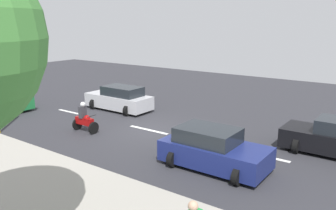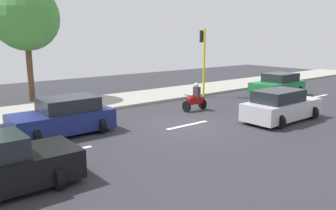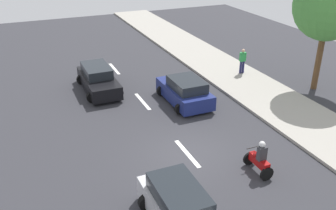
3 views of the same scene
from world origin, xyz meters
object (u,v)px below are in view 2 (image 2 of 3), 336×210
at_px(motorcycle, 195,99).
at_px(street_tree_south, 26,18).
at_px(traffic_light_corner, 203,53).
at_px(car_silver, 281,106).
at_px(car_green, 278,85).
at_px(car_dark_blue, 64,117).

height_order(motorcycle, street_tree_south, street_tree_south).
distance_m(traffic_light_corner, street_tree_south, 11.20).
relative_size(car_silver, traffic_light_corner, 0.96).
bearing_deg(street_tree_south, motorcycle, -144.61).
relative_size(car_green, car_silver, 0.91).
xyz_separation_m(car_green, traffic_light_corner, (2.83, 4.47, 2.22)).
relative_size(car_green, traffic_light_corner, 0.87).
bearing_deg(car_dark_blue, street_tree_south, -8.82).
xyz_separation_m(car_dark_blue, traffic_light_corner, (2.64, -10.66, 2.22)).
distance_m(car_silver, traffic_light_corner, 7.55).
height_order(traffic_light_corner, street_tree_south, street_tree_south).
xyz_separation_m(car_dark_blue, motorcycle, (-0.13, -7.35, -0.07)).
distance_m(car_dark_blue, motorcycle, 7.35).
relative_size(traffic_light_corner, street_tree_south, 0.63).
xyz_separation_m(traffic_light_corner, street_tree_south, (5.74, 9.36, 2.17)).
relative_size(car_dark_blue, street_tree_south, 0.57).
xyz_separation_m(motorcycle, street_tree_south, (8.51, 6.05, 4.46)).
relative_size(car_dark_blue, traffic_light_corner, 0.90).
height_order(car_silver, motorcycle, motorcycle).
bearing_deg(traffic_light_corner, car_dark_blue, 103.92).
bearing_deg(car_green, car_silver, 124.30).
bearing_deg(car_dark_blue, car_green, -90.71).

